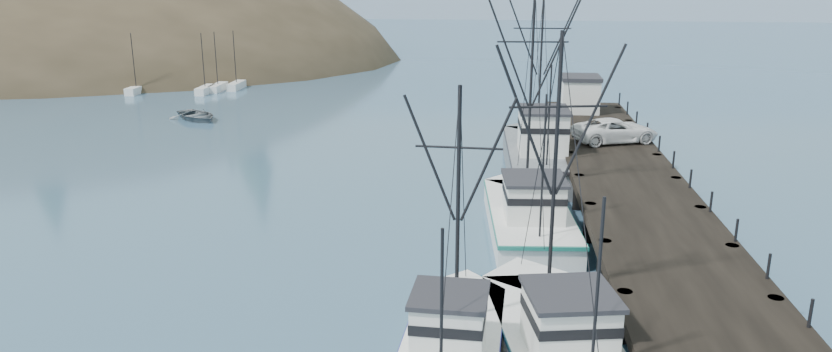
{
  "coord_description": "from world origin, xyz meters",
  "views": [
    {
      "loc": [
        6.41,
        -23.96,
        13.44
      ],
      "look_at": [
        2.62,
        13.14,
        2.5
      ],
      "focal_mm": 32.0,
      "sensor_mm": 36.0,
      "label": 1
    }
  ],
  "objects_px": {
    "trawler_near": "(554,337)",
    "pickup_truck": "(615,130)",
    "trawler_mid": "(453,342)",
    "pier_shed": "(580,93)",
    "trawler_far": "(528,214)",
    "work_vessel": "(539,154)",
    "pier": "(627,181)",
    "motorboat": "(197,120)"
  },
  "relations": [
    {
      "from": "trawler_mid",
      "to": "pier_shed",
      "type": "height_order",
      "value": "trawler_mid"
    },
    {
      "from": "pier",
      "to": "trawler_far",
      "type": "distance_m",
      "value": 6.55
    },
    {
      "from": "trawler_far",
      "to": "motorboat",
      "type": "relative_size",
      "value": 2.47
    },
    {
      "from": "work_vessel",
      "to": "motorboat",
      "type": "bearing_deg",
      "value": 154.52
    },
    {
      "from": "work_vessel",
      "to": "trawler_far",
      "type": "bearing_deg",
      "value": -95.88
    },
    {
      "from": "trawler_near",
      "to": "work_vessel",
      "type": "bearing_deg",
      "value": 88.12
    },
    {
      "from": "pickup_truck",
      "to": "pier_shed",
      "type": "bearing_deg",
      "value": -11.71
    },
    {
      "from": "trawler_near",
      "to": "pier_shed",
      "type": "relative_size",
      "value": 3.62
    },
    {
      "from": "trawler_far",
      "to": "work_vessel",
      "type": "distance_m",
      "value": 10.96
    },
    {
      "from": "work_vessel",
      "to": "pier_shed",
      "type": "relative_size",
      "value": 4.38
    },
    {
      "from": "work_vessel",
      "to": "pickup_truck",
      "type": "relative_size",
      "value": 2.54
    },
    {
      "from": "trawler_mid",
      "to": "motorboat",
      "type": "xyz_separation_m",
      "value": [
        -24.38,
        38.26,
        -0.82
      ]
    },
    {
      "from": "trawler_far",
      "to": "work_vessel",
      "type": "xyz_separation_m",
      "value": [
        1.12,
        10.89,
        0.41
      ]
    },
    {
      "from": "work_vessel",
      "to": "pier",
      "type": "bearing_deg",
      "value": -59.52
    },
    {
      "from": "trawler_mid",
      "to": "trawler_far",
      "type": "xyz_separation_m",
      "value": [
        3.14,
        13.72,
        0.0
      ]
    },
    {
      "from": "trawler_far",
      "to": "pickup_truck",
      "type": "height_order",
      "value": "trawler_far"
    },
    {
      "from": "work_vessel",
      "to": "motorboat",
      "type": "height_order",
      "value": "work_vessel"
    },
    {
      "from": "trawler_mid",
      "to": "pier_shed",
      "type": "relative_size",
      "value": 3.1
    },
    {
      "from": "pier",
      "to": "trawler_near",
      "type": "xyz_separation_m",
      "value": [
        -5.16,
        -16.47,
        -0.87
      ]
    },
    {
      "from": "trawler_mid",
      "to": "work_vessel",
      "type": "bearing_deg",
      "value": 80.18
    },
    {
      "from": "trawler_far",
      "to": "motorboat",
      "type": "bearing_deg",
      "value": 138.27
    },
    {
      "from": "trawler_far",
      "to": "pickup_truck",
      "type": "xyz_separation_m",
      "value": [
        6.0,
        11.48,
        1.95
      ]
    },
    {
      "from": "trawler_near",
      "to": "pickup_truck",
      "type": "height_order",
      "value": "trawler_near"
    },
    {
      "from": "trawler_near",
      "to": "pickup_truck",
      "type": "xyz_separation_m",
      "value": [
        5.67,
        24.49,
        1.95
      ]
    },
    {
      "from": "trawler_near",
      "to": "trawler_mid",
      "type": "bearing_deg",
      "value": -168.37
    },
    {
      "from": "work_vessel",
      "to": "trawler_mid",
      "type": "bearing_deg",
      "value": -99.82
    },
    {
      "from": "motorboat",
      "to": "pickup_truck",
      "type": "bearing_deg",
      "value": -69.13
    },
    {
      "from": "work_vessel",
      "to": "pickup_truck",
      "type": "bearing_deg",
      "value": 6.85
    },
    {
      "from": "motorboat",
      "to": "work_vessel",
      "type": "bearing_deg",
      "value": -73.32
    },
    {
      "from": "trawler_mid",
      "to": "work_vessel",
      "type": "distance_m",
      "value": 24.98
    },
    {
      "from": "pier",
      "to": "trawler_mid",
      "type": "bearing_deg",
      "value": -116.68
    },
    {
      "from": "pier",
      "to": "motorboat",
      "type": "bearing_deg",
      "value": 147.44
    },
    {
      "from": "motorboat",
      "to": "trawler_mid",
      "type": "bearing_deg",
      "value": -105.33
    },
    {
      "from": "trawler_near",
      "to": "trawler_mid",
      "type": "xyz_separation_m",
      "value": [
        -3.47,
        -0.72,
        -0.0
      ]
    },
    {
      "from": "motorboat",
      "to": "trawler_near",
      "type": "bearing_deg",
      "value": -101.27
    },
    {
      "from": "pier",
      "to": "trawler_far",
      "type": "bearing_deg",
      "value": -147.8
    },
    {
      "from": "trawler_near",
      "to": "pickup_truck",
      "type": "distance_m",
      "value": 25.21
    },
    {
      "from": "work_vessel",
      "to": "motorboat",
      "type": "xyz_separation_m",
      "value": [
        -28.64,
        13.65,
        -1.23
      ]
    },
    {
      "from": "pickup_truck",
      "to": "motorboat",
      "type": "xyz_separation_m",
      "value": [
        -33.52,
        13.06,
        -2.77
      ]
    },
    {
      "from": "work_vessel",
      "to": "pier_shed",
      "type": "distance_m",
      "value": 11.4
    },
    {
      "from": "pickup_truck",
      "to": "motorboat",
      "type": "distance_m",
      "value": 36.08
    },
    {
      "from": "trawler_mid",
      "to": "motorboat",
      "type": "height_order",
      "value": "trawler_mid"
    }
  ]
}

